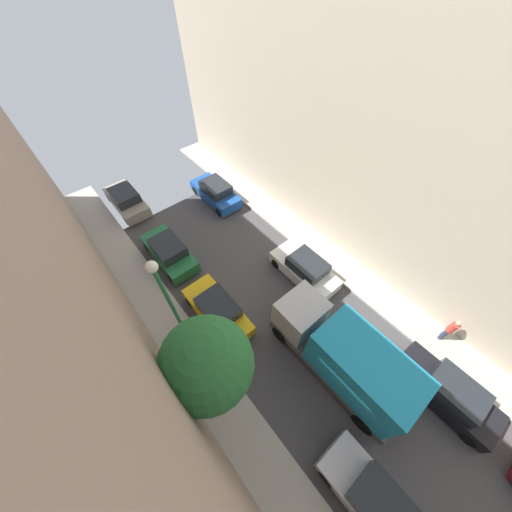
# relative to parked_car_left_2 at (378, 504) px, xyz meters

# --- Properties ---
(ground) EXTENTS (32.00, 32.00, 0.00)m
(ground) POSITION_rel_parked_car_left_2_xyz_m (2.70, 3.33, -0.72)
(ground) COLOR #423F42
(sidewalk_left) EXTENTS (2.00, 44.00, 0.15)m
(sidewalk_left) POSITION_rel_parked_car_left_2_xyz_m (-2.30, 3.33, -0.64)
(sidewalk_left) COLOR #A8A399
(sidewalk_left) RESTS_ON ground
(sidewalk_right) EXTENTS (2.00, 44.00, 0.15)m
(sidewalk_right) POSITION_rel_parked_car_left_2_xyz_m (7.70, 3.33, -0.64)
(sidewalk_right) COLOR #A8A399
(sidewalk_right) RESTS_ON ground
(parked_car_left_2) EXTENTS (1.78, 4.20, 1.57)m
(parked_car_left_2) POSITION_rel_parked_car_left_2_xyz_m (0.00, 0.00, 0.00)
(parked_car_left_2) COLOR silver
(parked_car_left_2) RESTS_ON ground
(parked_car_left_3) EXTENTS (1.78, 4.20, 1.57)m
(parked_car_left_3) POSITION_rel_parked_car_left_2_xyz_m (0.00, 9.77, 0.00)
(parked_car_left_3) COLOR gold
(parked_car_left_3) RESTS_ON ground
(parked_car_left_4) EXTENTS (1.78, 4.20, 1.57)m
(parked_car_left_4) POSITION_rel_parked_car_left_2_xyz_m (0.00, 14.90, 0.00)
(parked_car_left_4) COLOR #1E6638
(parked_car_left_4) RESTS_ON ground
(parked_car_left_5) EXTENTS (1.78, 4.20, 1.57)m
(parked_car_left_5) POSITION_rel_parked_car_left_2_xyz_m (0.00, 21.10, 0.00)
(parked_car_left_5) COLOR gray
(parked_car_left_5) RESTS_ON ground
(parked_car_right_2) EXTENTS (1.78, 4.20, 1.57)m
(parked_car_right_2) POSITION_rel_parked_car_left_2_xyz_m (5.40, 0.16, 0.00)
(parked_car_right_2) COLOR black
(parked_car_right_2) RESTS_ON ground
(parked_car_right_3) EXTENTS (1.78, 4.20, 1.57)m
(parked_car_right_3) POSITION_rel_parked_car_left_2_xyz_m (5.40, 8.67, 0.00)
(parked_car_right_3) COLOR white
(parked_car_right_3) RESTS_ON ground
(parked_car_right_4) EXTENTS (1.78, 4.20, 1.57)m
(parked_car_right_4) POSITION_rel_parked_car_left_2_xyz_m (5.40, 17.70, 0.00)
(parked_car_right_4) COLOR #194799
(parked_car_right_4) RESTS_ON ground
(delivery_truck) EXTENTS (2.26, 6.60, 3.38)m
(delivery_truck) POSITION_rel_parked_car_left_2_xyz_m (2.70, 4.00, 1.07)
(delivery_truck) COLOR #4C4C51
(delivery_truck) RESTS_ON ground
(pedestrian) EXTENTS (0.40, 0.36, 1.72)m
(pedestrian) POSITION_rel_parked_car_left_2_xyz_m (7.98, 1.51, 0.35)
(pedestrian) COLOR #2D334C
(pedestrian) RESTS_ON sidewalk_right
(street_tree_0) EXTENTS (3.11, 3.11, 6.08)m
(street_tree_0) POSITION_rel_parked_car_left_2_xyz_m (-2.16, 6.58, 3.92)
(street_tree_0) COLOR brown
(street_tree_0) RESTS_ON sidewalk_left
(lamp_post) EXTENTS (0.44, 0.44, 6.36)m
(lamp_post) POSITION_rel_parked_car_left_2_xyz_m (-1.90, 9.82, 3.53)
(lamp_post) COLOR #26723F
(lamp_post) RESTS_ON sidewalk_left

